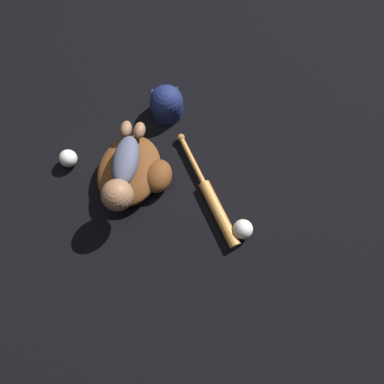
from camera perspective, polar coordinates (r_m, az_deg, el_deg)
ground_plane at (r=1.56m, az=-11.62°, el=1.71°), size 6.00×6.00×0.00m
baseball_glove at (r=1.51m, az=-8.82°, el=3.13°), size 0.35×0.32×0.10m
baby_figure at (r=1.40m, az=-10.54°, el=2.79°), size 0.39×0.18×0.12m
baseball_bat at (r=1.47m, az=3.27°, el=-1.55°), size 0.40×0.39×0.05m
baseball at (r=1.43m, az=7.76°, el=-5.64°), size 0.08×0.08×0.08m
baseball_spare at (r=1.61m, az=-18.35°, el=4.88°), size 0.07×0.07×0.07m
baseball_cap at (r=1.64m, az=-3.91°, el=13.30°), size 0.21×0.18×0.14m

